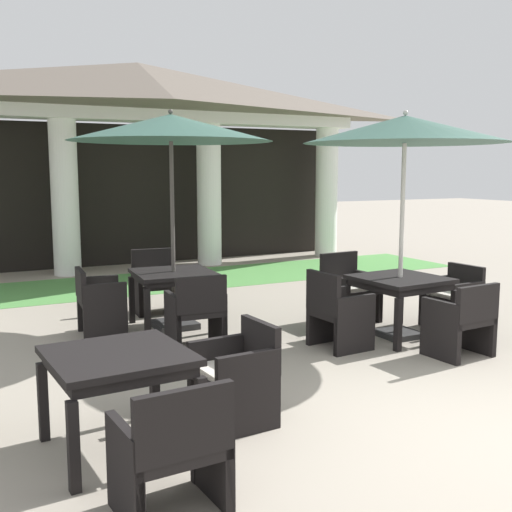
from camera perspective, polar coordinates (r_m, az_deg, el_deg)
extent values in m
plane|color=#9E9384|center=(5.36, 20.21, -14.99)|extent=(60.00, 60.00, 0.00)
cylinder|color=white|center=(12.58, -17.15, 5.10)|extent=(0.52, 0.52, 3.00)
cylinder|color=white|center=(13.44, -4.33, 5.59)|extent=(0.52, 0.52, 3.00)
cylinder|color=white|center=(14.87, 6.49, 5.79)|extent=(0.52, 0.52, 3.00)
cube|color=white|center=(12.96, -10.72, 12.56)|extent=(9.85, 0.70, 0.24)
pyramid|color=#665B51|center=(13.02, -10.79, 15.09)|extent=(10.25, 3.02, 0.91)
cube|color=black|center=(13.79, -11.61, 5.51)|extent=(9.65, 0.16, 3.00)
cube|color=#519347|center=(11.62, -8.14, -2.26)|extent=(12.05, 2.24, 0.01)
cube|color=black|center=(7.77, 13.11, -2.06)|extent=(1.05, 1.05, 0.05)
cube|color=black|center=(7.78, 13.09, -2.55)|extent=(0.96, 0.96, 0.08)
cube|color=black|center=(7.23, 12.92, -6.19)|extent=(0.07, 0.07, 0.61)
cube|color=black|center=(7.87, 17.73, -5.20)|extent=(0.07, 0.07, 0.61)
cube|color=black|center=(7.89, 8.30, -4.88)|extent=(0.07, 0.07, 0.61)
cube|color=black|center=(8.49, 13.09, -4.09)|extent=(0.07, 0.07, 0.61)
cube|color=#2D2D2D|center=(7.92, 12.95, -6.98)|extent=(0.47, 0.47, 0.07)
cylinder|color=beige|center=(7.70, 13.23, 1.75)|extent=(0.05, 0.05, 2.48)
cone|color=#33594C|center=(7.67, 13.53, 11.25)|extent=(2.41, 2.41, 0.32)
sphere|color=beige|center=(7.69, 13.58, 12.68)|extent=(0.06, 0.06, 0.06)
cube|color=black|center=(7.22, 18.15, -5.59)|extent=(0.65, 0.57, 0.07)
cube|color=silver|center=(7.21, 18.17, -5.12)|extent=(0.60, 0.52, 0.05)
cube|color=black|center=(7.02, 19.73, -4.11)|extent=(0.62, 0.10, 0.39)
cube|color=black|center=(7.03, 16.57, -6.57)|extent=(0.10, 0.53, 0.65)
cube|color=black|center=(7.45, 19.57, -5.88)|extent=(0.10, 0.53, 0.65)
cube|color=black|center=(7.22, 15.19, -7.26)|extent=(0.06, 0.06, 0.37)
cube|color=black|center=(7.63, 18.12, -6.58)|extent=(0.06, 0.06, 0.37)
cube|color=black|center=(6.92, 18.02, -8.05)|extent=(0.06, 0.06, 0.37)
cube|color=black|center=(7.34, 20.90, -7.27)|extent=(0.06, 0.06, 0.37)
cube|color=black|center=(7.23, 7.75, -5.24)|extent=(0.58, 0.60, 0.07)
cube|color=silver|center=(7.22, 7.76, -4.78)|extent=(0.54, 0.56, 0.05)
cube|color=black|center=(7.02, 6.18, -3.38)|extent=(0.10, 0.57, 0.46)
cube|color=black|center=(7.45, 6.46, -5.44)|extent=(0.55, 0.10, 0.66)
cube|color=black|center=(7.05, 9.09, -6.25)|extent=(0.55, 0.10, 0.66)
cube|color=black|center=(7.63, 7.95, -6.25)|extent=(0.06, 0.06, 0.37)
cube|color=black|center=(7.25, 10.52, -7.06)|extent=(0.06, 0.06, 0.37)
cube|color=black|center=(7.34, 4.96, -6.77)|extent=(0.06, 0.06, 0.37)
cube|color=black|center=(6.95, 7.46, -7.66)|extent=(0.06, 0.06, 0.37)
cube|color=black|center=(8.50, 8.71, -3.16)|extent=(0.66, 0.62, 0.07)
cube|color=silver|center=(8.49, 8.72, -2.77)|extent=(0.60, 0.57, 0.05)
cube|color=black|center=(8.66, 7.61, -1.17)|extent=(0.62, 0.10, 0.46)
cube|color=black|center=(8.70, 10.16, -3.59)|extent=(0.10, 0.58, 0.65)
cube|color=black|center=(8.34, 7.16, -4.03)|extent=(0.10, 0.58, 0.65)
cube|color=black|center=(8.54, 11.26, -4.75)|extent=(0.06, 0.06, 0.39)
cube|color=black|center=(8.18, 8.33, -5.24)|extent=(0.06, 0.06, 0.39)
cube|color=black|center=(8.92, 9.00, -4.14)|extent=(0.06, 0.06, 0.39)
cube|color=black|center=(8.57, 6.11, -4.58)|extent=(0.06, 0.06, 0.39)
cube|color=black|center=(8.49, 17.52, -3.66)|extent=(0.60, 0.61, 0.07)
cube|color=silver|center=(8.48, 17.53, -3.26)|extent=(0.55, 0.56, 0.05)
cube|color=black|center=(8.65, 18.72, -2.00)|extent=(0.10, 0.58, 0.38)
cube|color=black|center=(8.34, 18.87, -4.48)|extent=(0.56, 0.10, 0.63)
cube|color=black|center=(8.68, 16.17, -3.88)|extent=(0.56, 0.10, 0.63)
cube|color=black|center=(8.19, 17.64, -5.62)|extent=(0.06, 0.06, 0.36)
cube|color=black|center=(8.53, 15.02, -4.98)|extent=(0.06, 0.06, 0.36)
cube|color=black|center=(8.56, 19.89, -5.13)|extent=(0.06, 0.06, 0.36)
cube|color=black|center=(8.89, 17.29, -4.55)|extent=(0.06, 0.06, 0.36)
cube|color=black|center=(4.64, -12.59, -8.92)|extent=(1.02, 1.02, 0.05)
cube|color=black|center=(4.66, -12.56, -9.70)|extent=(0.94, 0.94, 0.08)
cube|color=black|center=(4.27, -16.42, -16.49)|extent=(0.07, 0.07, 0.61)
cube|color=black|center=(4.54, -5.05, -14.65)|extent=(0.07, 0.07, 0.61)
cube|color=black|center=(5.08, -18.97, -12.56)|extent=(0.07, 0.07, 0.61)
cube|color=black|center=(5.31, -9.30, -11.32)|extent=(0.07, 0.07, 0.61)
cube|color=black|center=(5.09, -2.13, -10.99)|extent=(0.59, 0.58, 0.07)
cube|color=silver|center=(5.07, -2.13, -10.35)|extent=(0.54, 0.53, 0.05)
cube|color=black|center=(5.14, 0.40, -8.10)|extent=(0.09, 0.55, 0.39)
cube|color=black|center=(4.91, -0.68, -12.55)|extent=(0.56, 0.09, 0.66)
cube|color=black|center=(5.33, -3.45, -10.89)|extent=(0.56, 0.09, 0.66)
cube|color=black|center=(4.86, -3.37, -14.67)|extent=(0.06, 0.06, 0.36)
cube|color=black|center=(5.27, -5.87, -12.85)|extent=(0.06, 0.06, 0.36)
cube|color=black|center=(5.09, 1.78, -13.59)|extent=(0.06, 0.06, 0.36)
cube|color=black|center=(5.48, -1.02, -11.97)|extent=(0.06, 0.06, 0.36)
cube|color=black|center=(3.92, -7.95, -17.11)|extent=(0.63, 0.54, 0.07)
cube|color=silver|center=(3.90, -7.97, -16.32)|extent=(0.58, 0.49, 0.05)
cube|color=black|center=(3.63, -6.57, -15.08)|extent=(0.61, 0.10, 0.41)
cube|color=black|center=(3.88, -12.01, -19.01)|extent=(0.09, 0.51, 0.60)
cube|color=black|center=(4.07, -4.07, -17.50)|extent=(0.09, 0.51, 0.60)
cube|color=black|center=(4.12, -12.90, -19.22)|extent=(0.06, 0.06, 0.35)
cube|color=black|center=(4.30, -5.55, -17.86)|extent=(0.06, 0.06, 0.35)
cube|color=black|center=(3.75, -10.65, -22.09)|extent=(0.06, 0.06, 0.35)
cube|color=black|center=(3.94, -2.61, -20.36)|extent=(0.06, 0.06, 0.35)
cube|color=black|center=(8.09, -7.59, -1.58)|extent=(1.06, 1.06, 0.05)
cube|color=black|center=(8.10, -7.58, -1.98)|extent=(0.97, 0.97, 0.06)
cube|color=black|center=(7.62, -9.95, -5.31)|extent=(0.07, 0.07, 0.63)
cube|color=black|center=(7.87, -3.42, -4.78)|extent=(0.07, 0.07, 0.63)
cube|color=black|center=(8.50, -11.35, -3.97)|extent=(0.07, 0.07, 0.63)
cube|color=black|center=(8.72, -5.44, -3.55)|extent=(0.07, 0.07, 0.63)
cube|color=#2D2D2D|center=(8.23, -7.50, -6.24)|extent=(0.53, 0.53, 0.08)
cylinder|color=#4C4742|center=(8.02, -7.66, 2.29)|extent=(0.05, 0.05, 2.53)
cone|color=#33594C|center=(7.99, -7.84, 11.60)|extent=(2.57, 2.57, 0.34)
sphere|color=#4C4742|center=(8.01, -7.86, 13.01)|extent=(0.06, 0.06, 0.06)
cube|color=black|center=(7.95, -14.02, -4.00)|extent=(0.57, 0.63, 0.07)
cube|color=silver|center=(7.94, -14.03, -3.57)|extent=(0.52, 0.58, 0.05)
cube|color=black|center=(7.88, -15.81, -2.55)|extent=(0.10, 0.60, 0.37)
cube|color=black|center=(8.24, -14.30, -4.20)|extent=(0.53, 0.10, 0.70)
cube|color=black|center=(7.70, -13.67, -5.02)|extent=(0.53, 0.10, 0.70)
cube|color=black|center=(8.30, -12.65, -5.11)|extent=(0.06, 0.06, 0.40)
cube|color=black|center=(7.78, -11.93, -5.96)|extent=(0.06, 0.06, 0.40)
cube|color=black|center=(8.23, -15.87, -5.33)|extent=(0.06, 0.06, 0.40)
cube|color=black|center=(7.71, -15.37, -6.20)|extent=(0.06, 0.06, 0.40)
cube|color=black|center=(7.27, -5.60, -5.10)|extent=(0.63, 0.56, 0.07)
cube|color=silver|center=(7.26, -5.61, -4.64)|extent=(0.58, 0.51, 0.05)
cube|color=black|center=(7.00, -5.04, -3.56)|extent=(0.59, 0.10, 0.42)
cube|color=black|center=(7.22, -7.69, -5.96)|extent=(0.10, 0.52, 0.64)
cube|color=black|center=(7.38, -3.54, -5.60)|extent=(0.10, 0.52, 0.64)
cube|color=black|center=(7.47, -8.08, -6.54)|extent=(0.06, 0.06, 0.37)
cube|color=black|center=(7.62, -4.17, -6.20)|extent=(0.06, 0.06, 0.37)
cube|color=black|center=(7.04, -7.11, -7.43)|extent=(0.06, 0.06, 0.37)
cube|color=black|center=(7.20, -2.98, -7.03)|extent=(0.06, 0.06, 0.37)
cube|color=black|center=(9.03, -9.12, -2.66)|extent=(0.65, 0.55, 0.07)
cube|color=silver|center=(9.02, -9.13, -2.29)|extent=(0.59, 0.50, 0.05)
cube|color=black|center=(9.20, -9.50, -0.78)|extent=(0.61, 0.10, 0.47)
cube|color=black|center=(9.11, -7.36, -3.04)|extent=(0.10, 0.51, 0.64)
cube|color=black|center=(8.98, -10.88, -3.28)|extent=(0.10, 0.51, 0.64)
cube|color=black|center=(8.93, -7.01, -4.16)|extent=(0.06, 0.06, 0.37)
cube|color=black|center=(8.79, -10.50, -4.42)|extent=(0.06, 0.06, 0.37)
cube|color=black|center=(9.35, -7.76, -3.63)|extent=(0.06, 0.06, 0.37)
cube|color=black|center=(9.22, -11.10, -3.86)|extent=(0.06, 0.06, 0.37)
ellipsoid|color=brown|center=(9.89, -13.63, -3.26)|extent=(0.29, 0.29, 0.32)
sphere|color=brown|center=(9.86, -13.67, -2.11)|extent=(0.08, 0.08, 0.08)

